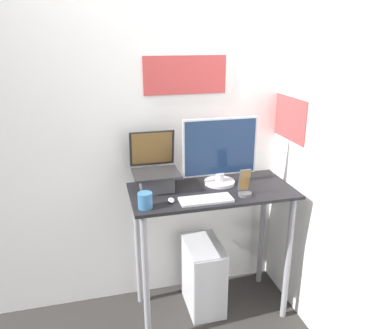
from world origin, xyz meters
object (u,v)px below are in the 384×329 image
at_px(keyboard, 206,199).
at_px(mouse, 171,200).
at_px(monitor, 220,154).
at_px(laptop, 156,175).
at_px(computer_tower, 203,275).
at_px(cell_phone, 245,188).

xyz_separation_m(keyboard, mouse, (-0.21, 0.03, 0.00)).
distance_m(monitor, mouse, 0.47).
distance_m(laptop, computer_tower, 0.82).
height_order(monitor, cell_phone, monitor).
bearing_deg(monitor, mouse, -150.12).
xyz_separation_m(monitor, mouse, (-0.37, -0.21, -0.19)).
height_order(laptop, mouse, laptop).
height_order(monitor, mouse, monitor).
bearing_deg(computer_tower, laptop, 167.64).
relative_size(laptop, keyboard, 1.11).
height_order(monitor, keyboard, monitor).
distance_m(mouse, cell_phone, 0.46).
height_order(laptop, monitor, monitor).
height_order(laptop, computer_tower, laptop).
relative_size(monitor, keyboard, 1.56).
xyz_separation_m(laptop, monitor, (0.42, -0.03, 0.11)).
height_order(laptop, cell_phone, laptop).
height_order(laptop, keyboard, laptop).
distance_m(keyboard, mouse, 0.21).
relative_size(laptop, computer_tower, 0.71).
relative_size(keyboard, computer_tower, 0.64).
bearing_deg(mouse, monitor, 29.88).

